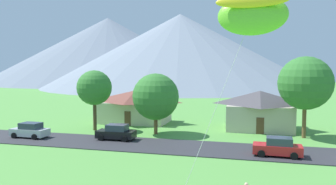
# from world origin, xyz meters

# --- Properties ---
(road_strip) EXTENTS (160.00, 6.37, 0.08)m
(road_strip) POSITION_xyz_m (0.00, 26.55, 0.04)
(road_strip) COLOR #2D2D33
(road_strip) RESTS_ON ground
(mountain_far_west_ridge) EXTENTS (116.45, 116.45, 31.42)m
(mountain_far_west_ridge) POSITION_xyz_m (-24.45, 136.62, 15.71)
(mountain_far_west_ridge) COLOR gray
(mountain_far_west_ridge) RESTS_ON ground
(mountain_central_ridge) EXTENTS (116.91, 116.91, 25.07)m
(mountain_central_ridge) POSITION_xyz_m (-48.02, 179.78, 12.53)
(mountain_central_ridge) COLOR gray
(mountain_central_ridge) RESTS_ON ground
(mountain_far_east_ridge) EXTENTS (71.36, 71.36, 25.96)m
(mountain_far_east_ridge) POSITION_xyz_m (-84.70, 159.25, 12.98)
(mountain_far_east_ridge) COLOR #8E939E
(mountain_far_east_ridge) RESTS_ON ground
(mountain_west_ridge) EXTENTS (134.07, 134.07, 36.88)m
(mountain_west_ridge) POSITION_xyz_m (-75.05, 172.38, 18.44)
(mountain_west_ridge) COLOR slate
(mountain_west_ridge) RESTS_ON ground
(house_left_center) EXTENTS (10.18, 6.57, 4.67)m
(house_left_center) POSITION_xyz_m (-9.82, 39.99, 2.42)
(house_left_center) COLOR beige
(house_left_center) RESTS_ON ground
(house_right_center) EXTENTS (8.77, 7.52, 4.98)m
(house_right_center) POSITION_xyz_m (7.68, 38.99, 2.58)
(house_right_center) COLOR beige
(house_right_center) RESTS_ON ground
(tree_near_left) EXTENTS (4.40, 4.40, 7.64)m
(tree_near_left) POSITION_xyz_m (-12.60, 32.76, 5.41)
(tree_near_left) COLOR #4C3823
(tree_near_left) RESTS_ON ground
(tree_left_of_center) EXTENTS (6.01, 6.01, 9.22)m
(tree_left_of_center) POSITION_xyz_m (12.45, 34.57, 6.20)
(tree_left_of_center) COLOR brown
(tree_left_of_center) RESTS_ON ground
(tree_center) EXTENTS (5.56, 5.56, 7.28)m
(tree_center) POSITION_xyz_m (-4.43, 32.39, 4.49)
(tree_center) COLOR brown
(tree_center) RESTS_ON ground
(parked_car_red_west_end) EXTENTS (4.26, 2.20, 1.68)m
(parked_car_red_west_end) POSITION_xyz_m (9.02, 25.33, 0.87)
(parked_car_red_west_end) COLOR red
(parked_car_red_west_end) RESTS_ON road_strip
(parked_car_silver_mid_west) EXTENTS (4.26, 2.20, 1.68)m
(parked_car_silver_mid_west) POSITION_xyz_m (-17.50, 26.61, 0.87)
(parked_car_silver_mid_west) COLOR #B7BCC1
(parked_car_silver_mid_west) RESTS_ON road_strip
(parked_car_black_mid_east) EXTENTS (4.23, 2.13, 1.68)m
(parked_car_black_mid_east) POSITION_xyz_m (-7.61, 27.98, 0.87)
(parked_car_black_mid_east) COLOR black
(parked_car_black_mid_east) RESTS_ON road_strip
(kite_flyer_with_kite) EXTENTS (5.09, 2.96, 11.35)m
(kite_flyer_with_kite) POSITION_xyz_m (6.67, 10.72, 10.20)
(kite_flyer_with_kite) COLOR black
(kite_flyer_with_kite) RESTS_ON ground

